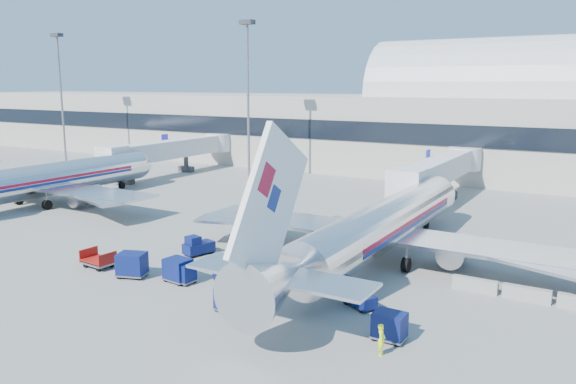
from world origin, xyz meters
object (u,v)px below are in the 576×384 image
Objects in this scene: airliner_main at (380,227)px; mast_west at (248,78)px; airliner_mid at (39,181)px; tug_lead at (230,271)px; tug_left at (198,246)px; cart_train_a at (183,272)px; jetbridge_mid at (176,149)px; cart_solo_far at (390,326)px; cart_open_red at (99,261)px; barrier_mid at (527,294)px; tug_right at (359,297)px; barrier_near at (475,285)px; cart_solo_near at (228,301)px; cart_train_c at (132,264)px; jetbridge_near at (443,169)px; ramp_worker at (381,340)px; mast_far_west at (60,79)px; cart_train_b at (178,270)px.

airliner_main is 41.12m from mast_west.
airliner_main is 42.00m from airliner_mid.
airliner_mid is at bearing 163.36° from tug_lead.
airliner_main is 12.30m from tug_lead.
tug_left is 6.73m from cart_train_a.
jetbridge_mid is 15.00× the size of cart_solo_far.
tug_left reaches higher than cart_train_a.
airliner_main is 14.85× the size of tug_lead.
jetbridge_mid is 10.65× the size of cart_open_red.
tug_right is (-9.04, -6.54, 0.22)m from barrier_mid.
cart_solo_far reaches higher than cart_open_red.
barrier_near is (8.00, -2.51, -2.48)m from airliner_main.
barrier_near is 1.08× the size of tug_left.
jetbridge_mid reaches higher than cart_solo_near.
mast_west is 37.83m from tug_left.
cart_train_c is at bearing -67.48° from mast_west.
cart_train_c is at bearing -156.15° from barrier_near.
cart_solo_near is (25.70, -39.55, -14.01)m from mast_west.
cart_open_red is (-20.42, -3.06, -0.19)m from tug_right.
cart_open_red is (23.83, -12.11, -2.45)m from airliner_mid.
jetbridge_near reaches higher than cart_train_c.
cart_open_red is at bearing 179.85° from cart_solo_far.
mast_west reaches higher than ramp_worker.
barrier_near is (10.40, -28.81, -3.48)m from jetbridge_near.
jetbridge_mid is 27.82m from mast_far_west.
mast_west reaches higher than cart_open_red.
cart_train_b is 1.14× the size of cart_solo_far.
cart_train_b is at bearing 9.67° from cart_open_red.
tug_lead is (-7.55, -9.45, -2.19)m from airliner_main.
airliner_main is 12.42× the size of barrier_mid.
airliner_main is 15.51m from cart_train_a.
cart_open_red is (-15.77, -38.41, -3.46)m from jetbridge_near.
tug_left is (-21.73, -3.13, 0.30)m from barrier_near.
jetbridge_mid is 1.22× the size of mast_west.
cart_train_c reaches higher than tug_left.
cart_solo_far is (8.04, -38.90, -3.08)m from jetbridge_near.
barrier_near is (50.00, -2.51, -2.48)m from airliner_mid.
cart_train_a is at bearing -145.59° from tug_lead.
barrier_near is (52.40, -28.81, -3.48)m from jetbridge_mid.
cart_train_a is at bearing -6.50° from cart_train_c.
jetbridge_mid reaches higher than cart_train_a.
cart_solo_near is (37.70, -14.05, -2.14)m from airliner_mid.
barrier_near is at bearing 4.02° from cart_train_c.
tug_right is at bearing -86.36° from tug_left.
cart_train_a is 15.96m from cart_solo_far.
mast_west is 51.92m from barrier_mid.
tug_lead is at bearing 38.31° from cart_train_b.
mast_west is 44.12m from cart_train_a.
mast_far_west reaches higher than jetbridge_mid.
airliner_mid is at bearing -146.41° from jetbridge_near.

